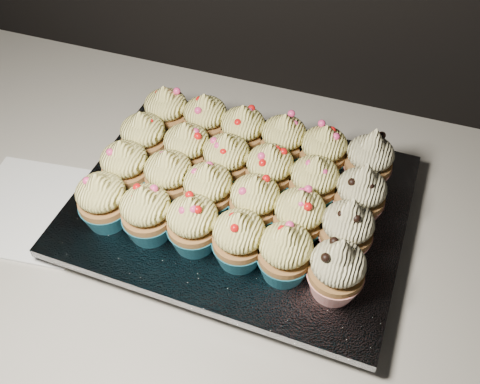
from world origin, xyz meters
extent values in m
cube|color=beige|center=(0.00, 1.70, 0.88)|extent=(2.44, 0.64, 0.04)
cube|color=white|center=(-0.49, 1.63, 0.90)|extent=(0.19, 0.19, 0.00)
cube|color=black|center=(-0.22, 1.71, 0.91)|extent=(0.39, 0.30, 0.02)
cube|color=silver|center=(-0.22, 1.71, 0.93)|extent=(0.43, 0.34, 0.01)
cone|color=#196177|center=(-0.36, 1.62, 0.95)|extent=(0.06, 0.06, 0.03)
ellipsoid|color=#FFEF80|center=(-0.36, 1.62, 0.99)|extent=(0.06, 0.06, 0.04)
cone|color=#FFEF80|center=(-0.36, 1.62, 1.01)|extent=(0.03, 0.03, 0.02)
cone|color=#196177|center=(-0.30, 1.62, 0.95)|extent=(0.06, 0.06, 0.03)
ellipsoid|color=#FFEF80|center=(-0.30, 1.62, 0.99)|extent=(0.06, 0.06, 0.04)
cone|color=#FFEF80|center=(-0.30, 1.62, 1.01)|extent=(0.03, 0.03, 0.02)
cone|color=#196177|center=(-0.25, 1.63, 0.95)|extent=(0.06, 0.06, 0.03)
ellipsoid|color=#FFEF80|center=(-0.25, 1.63, 0.99)|extent=(0.06, 0.06, 0.04)
cone|color=#FFEF80|center=(-0.25, 1.63, 1.01)|extent=(0.03, 0.03, 0.02)
cone|color=#196177|center=(-0.19, 1.62, 0.95)|extent=(0.06, 0.06, 0.03)
ellipsoid|color=#FFEF80|center=(-0.19, 1.62, 0.99)|extent=(0.06, 0.06, 0.04)
cone|color=#FFEF80|center=(-0.19, 1.62, 1.01)|extent=(0.03, 0.03, 0.02)
cone|color=#196177|center=(-0.13, 1.62, 0.95)|extent=(0.06, 0.06, 0.03)
ellipsoid|color=#FFEF80|center=(-0.13, 1.62, 0.99)|extent=(0.06, 0.06, 0.04)
cone|color=#FFEF80|center=(-0.13, 1.62, 1.01)|extent=(0.03, 0.03, 0.02)
cone|color=red|center=(-0.07, 1.62, 0.95)|extent=(0.06, 0.06, 0.03)
ellipsoid|color=beige|center=(-0.07, 1.62, 0.99)|extent=(0.06, 0.06, 0.04)
cone|color=beige|center=(-0.07, 1.62, 1.02)|extent=(0.03, 0.03, 0.03)
cone|color=#196177|center=(-0.36, 1.68, 0.95)|extent=(0.06, 0.06, 0.03)
ellipsoid|color=#FFEF80|center=(-0.36, 1.68, 0.99)|extent=(0.06, 0.06, 0.04)
cone|color=#FFEF80|center=(-0.36, 1.68, 1.01)|extent=(0.03, 0.03, 0.02)
cone|color=#196177|center=(-0.30, 1.68, 0.95)|extent=(0.06, 0.06, 0.03)
ellipsoid|color=#FFEF80|center=(-0.30, 1.68, 0.99)|extent=(0.06, 0.06, 0.04)
cone|color=#FFEF80|center=(-0.30, 1.68, 1.01)|extent=(0.03, 0.03, 0.02)
cone|color=#196177|center=(-0.25, 1.68, 0.95)|extent=(0.06, 0.06, 0.03)
ellipsoid|color=#FFEF80|center=(-0.25, 1.68, 0.99)|extent=(0.06, 0.06, 0.04)
cone|color=#FFEF80|center=(-0.25, 1.68, 1.01)|extent=(0.03, 0.03, 0.02)
cone|color=#196177|center=(-0.19, 1.68, 0.95)|extent=(0.06, 0.06, 0.03)
ellipsoid|color=#FFEF80|center=(-0.19, 1.68, 0.99)|extent=(0.06, 0.06, 0.04)
cone|color=#FFEF80|center=(-0.19, 1.68, 1.01)|extent=(0.03, 0.03, 0.02)
cone|color=#196177|center=(-0.13, 1.68, 0.95)|extent=(0.06, 0.06, 0.03)
ellipsoid|color=#FFEF80|center=(-0.13, 1.68, 0.99)|extent=(0.06, 0.06, 0.04)
cone|color=#FFEF80|center=(-0.13, 1.68, 1.01)|extent=(0.03, 0.03, 0.02)
cone|color=red|center=(-0.07, 1.67, 0.95)|extent=(0.06, 0.06, 0.03)
ellipsoid|color=beige|center=(-0.07, 1.67, 0.99)|extent=(0.06, 0.06, 0.04)
cone|color=beige|center=(-0.07, 1.67, 1.02)|extent=(0.03, 0.03, 0.03)
cone|color=#196177|center=(-0.36, 1.74, 0.95)|extent=(0.06, 0.06, 0.03)
ellipsoid|color=#FFEF80|center=(-0.36, 1.74, 0.99)|extent=(0.06, 0.06, 0.04)
cone|color=#FFEF80|center=(-0.36, 1.74, 1.01)|extent=(0.03, 0.03, 0.02)
cone|color=#196177|center=(-0.30, 1.74, 0.95)|extent=(0.06, 0.06, 0.03)
ellipsoid|color=#FFEF80|center=(-0.30, 1.74, 0.99)|extent=(0.06, 0.06, 0.04)
cone|color=#FFEF80|center=(-0.30, 1.74, 1.01)|extent=(0.03, 0.03, 0.02)
cone|color=#196177|center=(-0.24, 1.74, 0.95)|extent=(0.06, 0.06, 0.03)
ellipsoid|color=#FFEF80|center=(-0.24, 1.74, 0.99)|extent=(0.06, 0.06, 0.04)
cone|color=#FFEF80|center=(-0.24, 1.74, 1.01)|extent=(0.03, 0.03, 0.02)
cone|color=#196177|center=(-0.19, 1.74, 0.95)|extent=(0.06, 0.06, 0.03)
ellipsoid|color=#FFEF80|center=(-0.19, 1.74, 0.99)|extent=(0.06, 0.06, 0.04)
cone|color=#FFEF80|center=(-0.19, 1.74, 1.01)|extent=(0.03, 0.03, 0.02)
cone|color=#196177|center=(-0.13, 1.73, 0.95)|extent=(0.06, 0.06, 0.03)
ellipsoid|color=#FFEF80|center=(-0.13, 1.73, 0.99)|extent=(0.06, 0.06, 0.04)
cone|color=#FFEF80|center=(-0.13, 1.73, 1.01)|extent=(0.03, 0.03, 0.02)
cone|color=red|center=(-0.07, 1.73, 0.95)|extent=(0.06, 0.06, 0.03)
ellipsoid|color=beige|center=(-0.07, 1.73, 0.99)|extent=(0.06, 0.06, 0.04)
cone|color=beige|center=(-0.07, 1.73, 1.02)|extent=(0.03, 0.03, 0.03)
cone|color=#196177|center=(-0.36, 1.80, 0.95)|extent=(0.06, 0.06, 0.03)
ellipsoid|color=#FFEF80|center=(-0.36, 1.80, 0.99)|extent=(0.06, 0.06, 0.04)
cone|color=#FFEF80|center=(-0.36, 1.80, 1.01)|extent=(0.03, 0.03, 0.02)
cone|color=#196177|center=(-0.30, 1.80, 0.95)|extent=(0.06, 0.06, 0.03)
ellipsoid|color=#FFEF80|center=(-0.30, 1.80, 0.99)|extent=(0.06, 0.06, 0.04)
cone|color=#FFEF80|center=(-0.30, 1.80, 1.01)|extent=(0.03, 0.03, 0.02)
cone|color=#196177|center=(-0.24, 1.80, 0.95)|extent=(0.06, 0.06, 0.03)
ellipsoid|color=#FFEF80|center=(-0.24, 1.80, 0.99)|extent=(0.06, 0.06, 0.04)
cone|color=#FFEF80|center=(-0.24, 1.80, 1.01)|extent=(0.03, 0.03, 0.02)
cone|color=#196177|center=(-0.18, 1.80, 0.95)|extent=(0.06, 0.06, 0.03)
ellipsoid|color=#FFEF80|center=(-0.18, 1.80, 0.99)|extent=(0.06, 0.06, 0.04)
cone|color=#FFEF80|center=(-0.18, 1.80, 1.01)|extent=(0.03, 0.03, 0.02)
cone|color=#196177|center=(-0.13, 1.79, 0.95)|extent=(0.06, 0.06, 0.03)
ellipsoid|color=#FFEF80|center=(-0.13, 1.79, 0.99)|extent=(0.06, 0.06, 0.04)
cone|color=#FFEF80|center=(-0.13, 1.79, 1.01)|extent=(0.03, 0.03, 0.02)
cone|color=red|center=(-0.07, 1.79, 0.95)|extent=(0.06, 0.06, 0.03)
ellipsoid|color=beige|center=(-0.07, 1.79, 0.99)|extent=(0.06, 0.06, 0.04)
cone|color=beige|center=(-0.07, 1.79, 1.02)|extent=(0.03, 0.03, 0.03)
camera|label=1|loc=(-0.07, 1.28, 1.46)|focal=40.00mm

